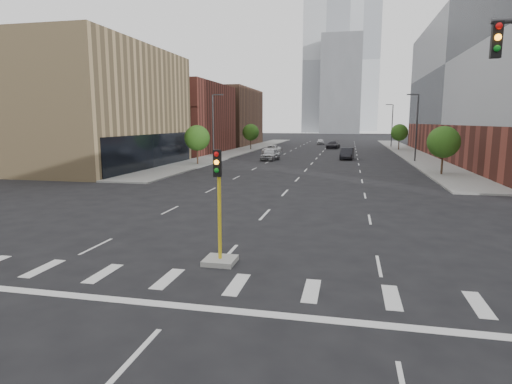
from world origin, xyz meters
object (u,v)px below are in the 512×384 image
(car_deep_right, at_px, (333,145))
(car_distant, at_px, (320,142))
(car_mid_right, at_px, (347,154))
(car_near_left, at_px, (270,154))
(car_far_left, at_px, (272,150))
(median_traffic_signal, at_px, (220,239))

(car_deep_right, bearing_deg, car_distant, 113.03)
(car_deep_right, bearing_deg, car_mid_right, -73.30)
(car_near_left, xyz_separation_m, car_distant, (4.12, 44.15, -0.14))
(car_distant, bearing_deg, car_near_left, -97.92)
(car_far_left, height_order, car_distant, car_far_left)
(car_far_left, xyz_separation_m, car_deep_right, (9.66, 16.86, 0.03))
(median_traffic_signal, distance_m, car_far_left, 57.12)
(median_traffic_signal, distance_m, car_deep_right, 73.41)
(car_near_left, bearing_deg, car_distant, 90.27)
(median_traffic_signal, xyz_separation_m, car_mid_right, (4.45, 48.45, -0.14))
(car_deep_right, distance_m, car_distant, 15.85)
(car_mid_right, xyz_separation_m, car_far_left, (-12.61, 8.09, -0.10))
(car_near_left, xyz_separation_m, car_deep_right, (7.71, 28.71, -0.07))
(car_mid_right, height_order, car_far_left, car_mid_right)
(car_far_left, bearing_deg, median_traffic_signal, -78.04)
(median_traffic_signal, xyz_separation_m, car_near_left, (-6.21, 44.68, -0.14))
(car_distant, bearing_deg, median_traffic_signal, -91.24)
(car_near_left, xyz_separation_m, car_mid_right, (10.66, 3.77, -0.00))
(car_deep_right, relative_size, car_distant, 1.29)
(median_traffic_signal, relative_size, car_far_left, 0.83)
(median_traffic_signal, bearing_deg, car_mid_right, 84.75)
(median_traffic_signal, relative_size, car_mid_right, 0.87)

